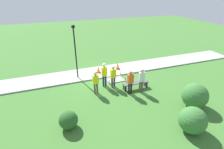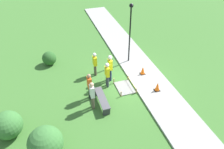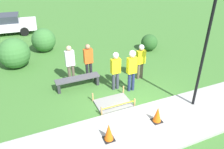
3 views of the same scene
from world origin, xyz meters
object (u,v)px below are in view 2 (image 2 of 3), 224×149
(traffic_cone_near_patch, at_px, (157,86))
(bystander_in_gray_shirt, at_px, (92,94))
(bystander_in_orange_shirt, at_px, (90,85))
(worker_supervisor, at_px, (107,73))
(worker_assistant, at_px, (95,62))
(lamppost_near, at_px, (130,26))
(worker_trainee, at_px, (110,66))
(traffic_cone_far_patch, at_px, (143,70))
(park_bench, at_px, (102,99))

(traffic_cone_near_patch, xyz_separation_m, bystander_in_gray_shirt, (-0.14, 4.10, 0.62))
(traffic_cone_near_patch, xyz_separation_m, bystander_in_orange_shirt, (0.69, 4.06, 0.60))
(worker_supervisor, height_order, worker_assistant, worker_supervisor)
(bystander_in_orange_shirt, distance_m, bystander_in_gray_shirt, 0.84)
(lamppost_near, bearing_deg, bystander_in_gray_shirt, 136.48)
(traffic_cone_near_patch, xyz_separation_m, worker_supervisor, (1.47, 2.76, 0.63))
(bystander_in_gray_shirt, xyz_separation_m, lamppost_near, (3.88, -3.68, 1.84))
(worker_supervisor, height_order, lamppost_near, lamppost_near)
(bystander_in_orange_shirt, bearing_deg, worker_supervisor, -59.06)
(worker_trainee, distance_m, bystander_in_orange_shirt, 2.15)
(traffic_cone_near_patch, distance_m, bystander_in_gray_shirt, 4.15)
(traffic_cone_far_patch, xyz_separation_m, park_bench, (-1.88, 3.40, -0.03))
(bystander_in_orange_shirt, xyz_separation_m, lamppost_near, (3.04, -3.64, 1.86))
(lamppost_near, bearing_deg, worker_assistant, 106.42)
(bystander_in_gray_shirt, relative_size, lamppost_near, 0.42)
(worker_trainee, bearing_deg, bystander_in_orange_shirt, 128.99)
(traffic_cone_near_patch, distance_m, traffic_cone_far_patch, 1.87)
(worker_trainee, bearing_deg, bystander_in_gray_shirt, 141.89)
(park_bench, bearing_deg, lamppost_near, -39.73)
(traffic_cone_far_patch, relative_size, lamppost_near, 0.14)
(worker_supervisor, xyz_separation_m, worker_trainee, (0.57, -0.37, 0.10))
(worker_supervisor, distance_m, worker_assistant, 1.51)
(worker_assistant, bearing_deg, worker_supervisor, -164.14)
(traffic_cone_far_patch, relative_size, bystander_in_gray_shirt, 0.32)
(worker_assistant, height_order, lamppost_near, lamppost_near)
(park_bench, relative_size, worker_trainee, 1.04)
(traffic_cone_near_patch, height_order, park_bench, traffic_cone_near_patch)
(bystander_in_orange_shirt, bearing_deg, worker_assistant, -21.64)
(traffic_cone_far_patch, height_order, bystander_in_gray_shirt, bystander_in_gray_shirt)
(worker_trainee, height_order, bystander_in_gray_shirt, worker_trainee)
(worker_assistant, relative_size, worker_trainee, 0.91)
(worker_assistant, bearing_deg, bystander_in_orange_shirt, 158.36)
(worker_supervisor, bearing_deg, lamppost_near, -45.91)
(traffic_cone_far_patch, distance_m, worker_assistant, 3.28)
(worker_supervisor, distance_m, lamppost_near, 3.73)
(worker_supervisor, xyz_separation_m, worker_assistant, (1.45, 0.41, -0.03))
(traffic_cone_far_patch, relative_size, bystander_in_orange_shirt, 0.33)
(park_bench, relative_size, lamppost_near, 0.46)
(traffic_cone_near_patch, bearing_deg, traffic_cone_far_patch, 3.91)
(worker_supervisor, bearing_deg, park_bench, 152.40)
(worker_assistant, distance_m, bystander_in_gray_shirt, 3.21)
(traffic_cone_near_patch, height_order, bystander_in_orange_shirt, bystander_in_orange_shirt)
(traffic_cone_far_patch, xyz_separation_m, worker_trainee, (0.17, 2.26, 0.75))
(park_bench, distance_m, worker_trainee, 2.47)
(worker_assistant, bearing_deg, park_bench, 173.02)
(park_bench, xyz_separation_m, bystander_in_gray_shirt, (-0.14, 0.57, 0.67))
(worker_assistant, bearing_deg, traffic_cone_far_patch, -109.12)
(worker_supervisor, bearing_deg, traffic_cone_near_patch, -118.05)
(worker_assistant, xyz_separation_m, bystander_in_orange_shirt, (-2.23, 0.89, -0.01))
(lamppost_near, bearing_deg, worker_supervisor, 134.09)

